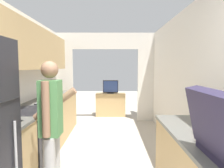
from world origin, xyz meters
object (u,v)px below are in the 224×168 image
at_px(person, 51,130).
at_px(knife, 38,104).
at_px(tv_cabinet, 110,104).
at_px(range_oven, 27,140).
at_px(television, 110,87).
at_px(book_stack, 208,133).

xyz_separation_m(person, knife, (-0.60, 1.27, 0.06)).
relative_size(tv_cabinet, knife, 2.87).
relative_size(range_oven, knife, 3.28).
xyz_separation_m(tv_cabinet, knife, (-1.22, -2.87, 0.56)).
bearing_deg(knife, television, 104.88).
height_order(range_oven, person, person).
distance_m(range_oven, tv_cabinet, 3.60).
bearing_deg(book_stack, knife, 143.13).
relative_size(range_oven, television, 2.20).
height_order(range_oven, knife, range_oven).
bearing_deg(book_stack, television, 101.84).
xyz_separation_m(range_oven, tv_cabinet, (1.21, 3.38, -0.10)).
bearing_deg(range_oven, tv_cabinet, 70.25).
distance_m(person, knife, 1.40).
height_order(television, knife, television).
distance_m(book_stack, knife, 2.69).
bearing_deg(tv_cabinet, book_stack, -78.27).
bearing_deg(tv_cabinet, television, -90.00).
bearing_deg(knife, person, -26.56).
bearing_deg(book_stack, range_oven, 152.82).
bearing_deg(knife, range_oven, -51.37).
height_order(range_oven, tv_cabinet, range_oven).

